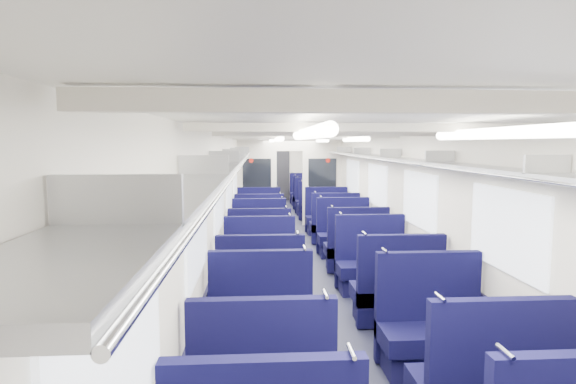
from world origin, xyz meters
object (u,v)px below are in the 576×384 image
seat_18 (259,220)px  seat_24 (259,199)px  seat_6 (261,331)px  seat_19 (327,219)px  seat_22 (259,203)px  seat_15 (344,237)px  seat_26 (259,195)px  bulkhead (290,180)px  seat_25 (308,198)px  seat_23 (312,203)px  seat_17 (334,227)px  seat_13 (356,251)px  seat_27 (305,195)px  seat_14 (259,239)px  seat_20 (259,208)px  seat_7 (432,333)px  seat_11 (371,267)px  seat_9 (397,295)px  seat_21 (316,207)px  seat_12 (260,253)px  seat_8 (260,295)px  seat_16 (259,229)px  end_door (280,175)px  seat_10 (260,270)px

seat_18 → seat_24: size_ratio=1.00×
seat_6 → seat_19: (1.66, 6.80, 0.00)m
seat_24 → seat_22: bearing=-90.0°
seat_15 → seat_26: size_ratio=1.00×
bulkhead → seat_22: (-0.83, 2.04, -0.87)m
seat_22 → seat_25: same height
seat_23 → seat_24: bearing=143.9°
seat_17 → seat_15: bearing=-90.0°
seat_13 → seat_19: 3.42m
seat_27 → seat_13: bearing=-90.0°
seat_14 → seat_20: same height
seat_20 → seat_13: bearing=-73.4°
seat_18 → seat_13: bearing=-64.2°
seat_27 → seat_19: bearing=-90.0°
seat_7 → seat_20: 9.27m
seat_11 → seat_17: size_ratio=1.00×
seat_9 → seat_24: (-1.66, 10.17, 0.00)m
seat_9 → seat_19: same height
seat_6 → seat_21: size_ratio=1.00×
seat_20 → seat_12: bearing=-90.0°
seat_7 → seat_23: 10.13m
seat_11 → seat_17: same height
seat_19 → seat_25: (0.00, 4.36, 0.00)m
seat_11 → seat_21: bearing=90.0°
seat_22 → seat_25: 1.97m
seat_8 → seat_23: size_ratio=1.00×
seat_19 → seat_23: 3.16m
seat_16 → seat_27: size_ratio=1.00×
end_door → seat_22: (-0.83, -3.60, -0.64)m
seat_16 → seat_22: same height
seat_7 → seat_23: size_ratio=1.00×
seat_8 → seat_22: same height
seat_6 → seat_12: 3.34m
seat_8 → seat_12: (0.00, 2.25, 0.00)m
seat_11 → seat_10: bearing=-178.0°
seat_9 → seat_20: size_ratio=1.00×
seat_12 → seat_15: bearing=35.8°
seat_12 → seat_21: (1.66, 5.57, 0.00)m
seat_10 → seat_22: same height
seat_14 → seat_22: (0.00, 5.66, 0.00)m
seat_9 → seat_17: bearing=90.0°
seat_9 → seat_19: 5.80m
seat_16 → seat_8: bearing=-90.0°
seat_15 → seat_27: size_ratio=1.00×
seat_7 → seat_8: (-1.66, 1.26, 0.00)m
seat_11 → seat_22: bearing=102.0°
seat_13 → seat_22: same height
seat_12 → seat_27: 9.15m
seat_7 → seat_15: 4.71m
seat_22 → seat_17: bearing=-69.4°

